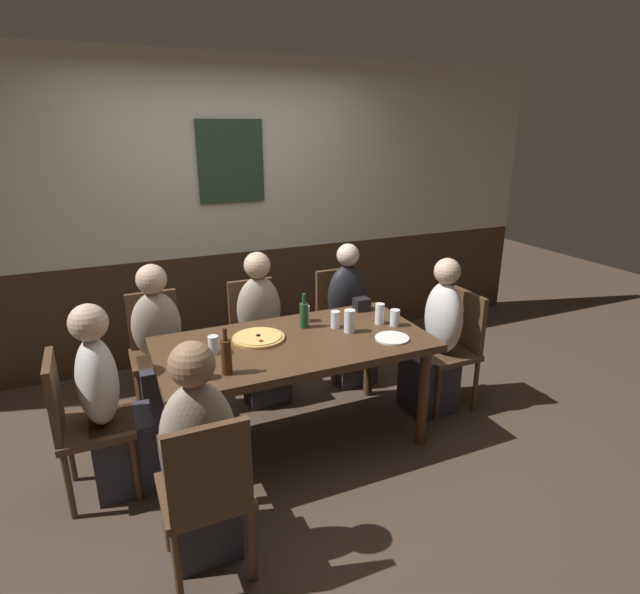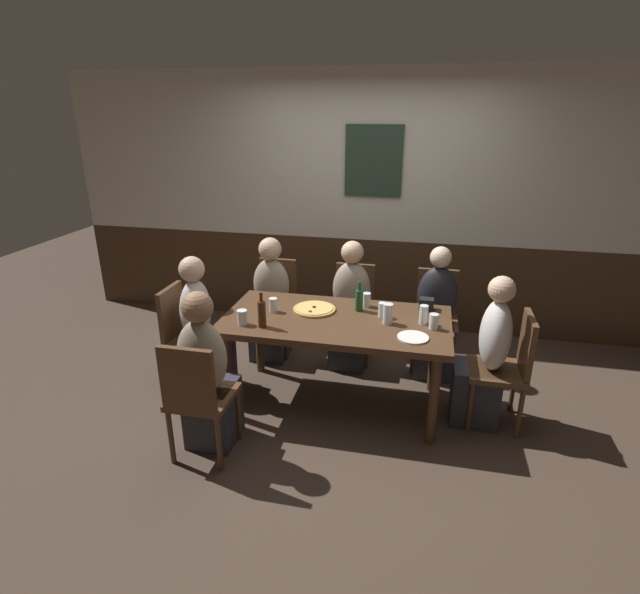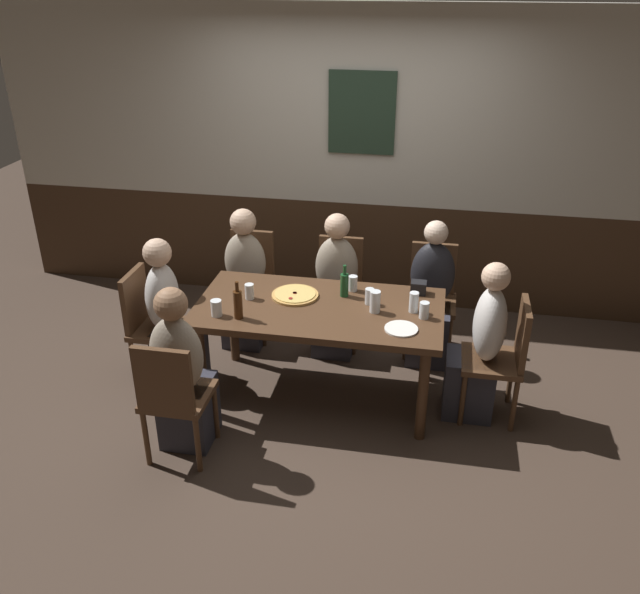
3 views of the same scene
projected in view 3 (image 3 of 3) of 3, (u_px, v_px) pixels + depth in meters
The scene contains 27 objects.
ground_plane at pixel (319, 394), 4.92m from camera, with size 12.00×12.00×0.00m, color #423328.
wall_back at pixel (355, 163), 5.78m from camera, with size 6.40×0.13×2.60m.
dining_table at pixel (319, 316), 4.63m from camera, with size 1.71×0.88×0.74m.
chair_mid_far at pixel (339, 285), 5.45m from camera, with size 0.40×0.40×0.88m.
chair_head_east at pixel (504, 354), 4.49m from camera, with size 0.40×0.40×0.88m.
chair_right_far at pixel (431, 292), 5.33m from camera, with size 0.40×0.40×0.88m.
chair_left_near at pixel (173, 394), 4.07m from camera, with size 0.40×0.40×0.88m.
chair_left_far at pixel (250, 278), 5.58m from camera, with size 0.40×0.40×0.88m.
chair_head_west at pixel (151, 320), 4.91m from camera, with size 0.40×0.40×0.88m.
person_mid_far at pixel (335, 295), 5.31m from camera, with size 0.34×0.37×1.15m.
person_head_east at pixel (479, 353), 4.52m from camera, with size 0.37×0.34×1.16m.
person_right_far at pixel (430, 303), 5.19m from camera, with size 0.34×0.37×1.15m.
person_left_near at pixel (182, 380), 4.21m from camera, with size 0.34×0.37×1.16m.
person_left_far at pixel (245, 287), 5.44m from camera, with size 0.34×0.37×1.14m.
person_head_west at pixel (171, 323), 4.89m from camera, with size 0.37×0.34×1.15m.
pizza at pixel (295, 295), 4.72m from camera, with size 0.33×0.33×0.03m.
pint_glass_stout at pixel (414, 303), 4.49m from camera, with size 0.06×0.06×0.14m.
beer_glass_tall at pixel (249, 292), 4.67m from camera, with size 0.06×0.06×0.11m.
tumbler_water at pixel (375, 303), 4.48m from camera, with size 0.07×0.07×0.15m.
tumbler_short at pixel (216, 309), 4.45m from camera, with size 0.07×0.07×0.11m.
pint_glass_amber at pixel (353, 284), 4.79m from camera, with size 0.07×0.07×0.11m.
beer_glass_half at pixel (369, 297), 4.60m from camera, with size 0.06×0.06×0.12m.
highball_clear at pixel (424, 311), 4.42m from camera, with size 0.07×0.07×0.11m.
beer_bottle_green at pixel (344, 284), 4.69m from camera, with size 0.06×0.06×0.24m.
beer_bottle_brown at pixel (238, 304), 4.39m from camera, with size 0.06×0.06×0.27m.
plate_white_large at pixel (401, 329), 4.29m from camera, with size 0.22×0.22×0.01m, color white.
condiment_caddy at pixel (418, 288), 4.75m from camera, with size 0.11×0.09×0.09m, color black.
Camera 3 is at (0.76, -4.00, 2.87)m, focal length 37.25 mm.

